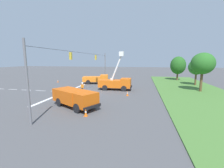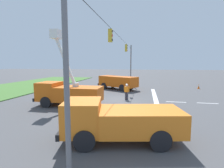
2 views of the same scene
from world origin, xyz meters
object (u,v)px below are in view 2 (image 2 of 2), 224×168
utility_truck_bucket_lift (68,91)px  traffic_cone_mid_left (64,93)px  utility_truck_support_far (118,82)px  traffic_cone_mid_right (199,86)px  utility_truck_support_near (119,120)px  road_worker (127,91)px  traffic_cone_foreground_right (106,85)px

utility_truck_bucket_lift → traffic_cone_mid_left: (4.37, 2.62, -0.99)m
utility_truck_support_far → traffic_cone_mid_right: bearing=-76.3°
utility_truck_support_near → utility_truck_support_far: (17.73, 2.90, 0.09)m
utility_truck_support_near → traffic_cone_mid_left: (10.87, 8.41, -0.74)m
utility_truck_support_far → road_worker: size_ratio=3.71×
utility_truck_support_near → traffic_cone_mid_left: 13.76m
utility_truck_bucket_lift → traffic_cone_mid_right: size_ratio=8.66×
traffic_cone_foreground_right → traffic_cone_mid_left: size_ratio=0.99×
road_worker → traffic_cone_foreground_right: size_ratio=2.32×
utility_truck_support_near → utility_truck_support_far: utility_truck_support_near is taller
utility_truck_bucket_lift → utility_truck_support_near: size_ratio=1.10×
utility_truck_bucket_lift → traffic_cone_mid_right: 20.90m
traffic_cone_mid_left → traffic_cone_mid_right: 20.43m
utility_truck_support_far → road_worker: bearing=-163.7°
traffic_cone_foreground_right → utility_truck_bucket_lift: bearing=177.7°
traffic_cone_mid_right → traffic_cone_foreground_right: bearing=91.9°
traffic_cone_foreground_right → traffic_cone_mid_right: 14.72m
utility_truck_bucket_lift → traffic_cone_foreground_right: 13.82m
utility_truck_support_far → traffic_cone_mid_left: 8.84m
traffic_cone_foreground_right → traffic_cone_mid_left: (-9.40, 3.17, 0.00)m
road_worker → traffic_cone_mid_right: 14.63m
utility_truck_support_near → traffic_cone_mid_right: bearing=-24.5°
utility_truck_support_far → utility_truck_bucket_lift: bearing=165.6°
utility_truck_support_near → utility_truck_bucket_lift: bearing=41.7°
traffic_cone_foreground_right → traffic_cone_mid_left: 9.92m
road_worker → traffic_cone_foreground_right: road_worker is taller
utility_truck_support_far → traffic_cone_mid_left: (-6.87, 5.51, -0.83)m
utility_truck_support_near → traffic_cone_mid_left: size_ratio=8.27×
road_worker → traffic_cone_mid_left: bearing=85.5°
road_worker → utility_truck_support_near: bearing=-176.0°
traffic_cone_mid_right → utility_truck_support_far: bearing=103.7°
road_worker → traffic_cone_mid_right: bearing=-44.2°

